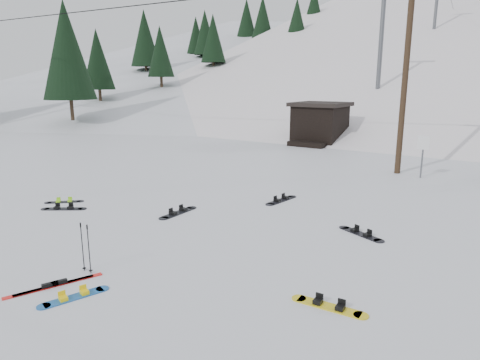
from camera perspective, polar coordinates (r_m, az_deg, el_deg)
The scene contains 17 objects.
ground at distance 10.00m, azimuth -13.62°, elevation -11.77°, with size 200.00×200.00×0.00m, color silver.
ski_slope at distance 63.45m, azimuth 26.95°, elevation -3.12°, with size 60.00×75.00×45.00m, color white.
ridge_left at distance 70.57m, azimuth -4.04°, elevation 0.66°, with size 34.00×85.00×38.00m, color silver.
treeline_left at distance 61.65m, azimuth -7.39°, elevation 9.12°, with size 20.00×64.00×10.00m, color black, non-canonical shape.
utility_pole at distance 20.57m, azimuth 21.25°, elevation 13.73°, with size 2.00×0.26×9.00m.
trail_sign at distance 20.12m, azimuth 23.21°, elevation 3.83°, with size 0.50×0.09×1.85m.
lift_hut at distance 29.55m, azimuth 10.57°, elevation 7.47°, with size 3.40×4.10×2.75m.
lift_tower_near at distance 37.76m, azimuth 18.36°, elevation 18.10°, with size 2.20×0.36×8.00m.
hero_snowboard at distance 9.25m, azimuth -21.25°, elevation -14.29°, with size 0.59×1.34×0.10m.
hero_skis at distance 9.86m, azimuth -23.48°, elevation -12.71°, with size 0.78×1.86×0.10m.
ski_poles at distance 10.08m, azimuth -19.90°, elevation -8.45°, with size 0.31×0.08×1.12m.
board_scatter_a at distance 15.31m, azimuth -22.45°, elevation -3.53°, with size 1.28×0.98×0.10m.
board_scatter_b at distance 13.88m, azimuth -8.24°, elevation -4.29°, with size 0.33×1.66×0.12m.
board_scatter_c at distance 16.17m, azimuth -22.39°, elevation -2.68°, with size 1.02×0.99×0.09m.
board_scatter_d at distance 12.36m, azimuth 15.82°, elevation -6.88°, with size 1.43×0.78×0.11m.
board_scatter_e at distance 8.51m, azimuth 11.76°, elevation -16.12°, with size 1.49×0.35×0.10m.
board_scatter_f at distance 15.21m, azimuth 5.52°, elevation -2.66°, with size 0.47×1.63×0.12m.
Camera 1 is at (6.87, -5.97, 4.14)m, focal length 32.00 mm.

